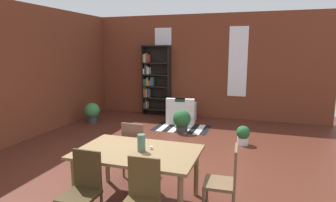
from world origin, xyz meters
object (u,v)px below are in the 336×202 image
at_px(dining_chair_head_right, 226,179).
at_px(potted_plant_by_shelf, 182,120).
at_px(dining_chair_far_left, 136,147).
at_px(bookshelf_tall, 155,80).
at_px(dining_table, 138,156).
at_px(armchair_white, 181,113).
at_px(potted_plant_window, 243,135).
at_px(vase_on_table, 141,143).
at_px(dining_chair_near_right, 141,198).
at_px(potted_plant_corner, 92,112).
at_px(dining_chair_near_left, 83,188).

height_order(dining_chair_head_right, potted_plant_by_shelf, dining_chair_head_right).
bearing_deg(dining_chair_far_left, bookshelf_tall, 106.70).
relative_size(dining_table, armchair_white, 1.87).
bearing_deg(potted_plant_by_shelf, bookshelf_tall, 129.34).
bearing_deg(potted_plant_window, vase_on_table, -111.46).
xyz_separation_m(armchair_white, potted_plant_by_shelf, (0.28, -0.97, 0.04)).
relative_size(dining_chair_far_left, dining_chair_head_right, 1.00).
xyz_separation_m(dining_chair_far_left, potted_plant_window, (1.62, 2.26, -0.29)).
height_order(armchair_white, potted_plant_window, armchair_white).
height_order(dining_chair_head_right, dining_chair_near_right, same).
bearing_deg(bookshelf_tall, dining_chair_near_right, -70.75).
bearing_deg(dining_chair_near_right, potted_plant_corner, 127.98).
xyz_separation_m(bookshelf_tall, armchair_white, (1.11, -0.72, -0.86)).
xyz_separation_m(dining_table, dining_chair_near_right, (0.37, -0.76, -0.16)).
bearing_deg(armchair_white, dining_table, -82.31).
xyz_separation_m(dining_chair_head_right, dining_chair_near_left, (-1.58, -0.76, 0.00)).
distance_m(dining_table, dining_chair_far_left, 0.86).
bearing_deg(dining_chair_near_left, vase_on_table, 60.20).
height_order(dining_table, dining_chair_near_right, dining_chair_near_right).
relative_size(dining_chair_head_right, potted_plant_corner, 1.63).
bearing_deg(dining_chair_far_left, dining_table, -63.58).
height_order(dining_table, vase_on_table, vase_on_table).
xyz_separation_m(vase_on_table, armchair_white, (-0.67, 4.51, -0.60)).
bearing_deg(bookshelf_tall, potted_plant_window, -36.83).
relative_size(dining_table, potted_plant_by_shelf, 2.86).
xyz_separation_m(armchair_white, potted_plant_corner, (-2.48, -0.84, 0.04)).
bearing_deg(dining_chair_far_left, vase_on_table, -60.09).
xyz_separation_m(vase_on_table, potted_plant_corner, (-3.15, 3.68, -0.56)).
height_order(dining_chair_far_left, dining_chair_near_left, same).
bearing_deg(potted_plant_corner, dining_chair_near_left, -58.53).
height_order(dining_table, armchair_white, dining_table).
bearing_deg(potted_plant_by_shelf, dining_chair_near_right, -80.70).
distance_m(bookshelf_tall, potted_plant_by_shelf, 2.34).
distance_m(dining_table, potted_plant_by_shelf, 3.57).
relative_size(dining_chair_near_left, potted_plant_by_shelf, 1.62).
xyz_separation_m(dining_table, potted_plant_corner, (-3.09, 3.68, -0.36)).
xyz_separation_m(vase_on_table, dining_chair_far_left, (-0.44, 0.76, -0.37)).
bearing_deg(dining_chair_near_right, dining_chair_near_left, 179.99).
bearing_deg(dining_chair_near_left, dining_chair_near_right, -0.01).
bearing_deg(vase_on_table, dining_chair_head_right, 0.21).
xyz_separation_m(dining_table, armchair_white, (-0.61, 4.51, -0.40)).
bearing_deg(potted_plant_corner, dining_chair_head_right, -40.51).
bearing_deg(dining_chair_near_right, bookshelf_tall, 109.25).
bearing_deg(potted_plant_corner, potted_plant_window, -8.71).
height_order(dining_chair_far_left, potted_plant_window, dining_chair_far_left).
relative_size(dining_chair_head_right, armchair_white, 1.06).
distance_m(dining_chair_head_right, dining_chair_near_right, 1.13).
distance_m(vase_on_table, dining_chair_head_right, 1.21).
bearing_deg(bookshelf_tall, dining_chair_far_left, -73.30).
relative_size(vase_on_table, potted_plant_window, 0.55).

